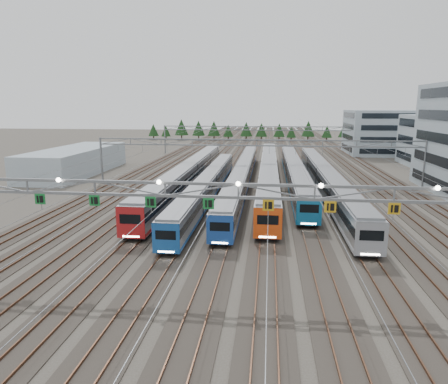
# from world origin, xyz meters

# --- Properties ---
(ground) EXTENTS (400.00, 400.00, 0.00)m
(ground) POSITION_xyz_m (0.00, 0.00, 0.00)
(ground) COLOR #47423A
(ground) RESTS_ON ground
(track_bed) EXTENTS (54.00, 260.00, 5.42)m
(track_bed) POSITION_xyz_m (0.00, 100.00, 1.49)
(track_bed) COLOR #2D2823
(track_bed) RESTS_ON ground
(train_a) EXTENTS (2.93, 59.70, 3.81)m
(train_a) POSITION_xyz_m (-11.25, 37.28, 2.16)
(train_a) COLOR black
(train_a) RESTS_ON ground
(train_b) EXTENTS (2.55, 51.05, 3.32)m
(train_b) POSITION_xyz_m (-6.75, 29.40, 1.91)
(train_b) COLOR black
(train_b) RESTS_ON ground
(train_c) EXTENTS (2.62, 64.03, 3.40)m
(train_c) POSITION_xyz_m (-2.25, 38.75, 1.95)
(train_c) COLOR black
(train_c) RESTS_ON ground
(train_d) EXTENTS (2.87, 66.55, 3.74)m
(train_d) POSITION_xyz_m (2.25, 42.10, 2.12)
(train_d) COLOR black
(train_d) RESTS_ON ground
(train_e) EXTENTS (2.82, 54.81, 3.67)m
(train_e) POSITION_xyz_m (6.75, 41.37, 2.08)
(train_e) COLOR black
(train_e) RESTS_ON ground
(train_f) EXTENTS (2.81, 60.91, 3.66)m
(train_f) POSITION_xyz_m (11.25, 35.58, 2.08)
(train_f) COLOR black
(train_f) RESTS_ON ground
(gantry_near) EXTENTS (56.36, 0.61, 8.08)m
(gantry_near) POSITION_xyz_m (-0.05, -0.12, 7.09)
(gantry_near) COLOR slate
(gantry_near) RESTS_ON ground
(gantry_mid) EXTENTS (56.36, 0.36, 8.00)m
(gantry_mid) POSITION_xyz_m (0.00, 40.00, 6.39)
(gantry_mid) COLOR slate
(gantry_mid) RESTS_ON ground
(gantry_far) EXTENTS (56.36, 0.36, 8.00)m
(gantry_far) POSITION_xyz_m (0.00, 85.00, 6.39)
(gantry_far) COLOR slate
(gantry_far) RESTS_ON ground
(depot_bldg_mid) EXTENTS (14.00, 16.00, 11.50)m
(depot_bldg_mid) POSITION_xyz_m (40.59, 66.33, 5.75)
(depot_bldg_mid) COLOR #9EB1BC
(depot_bldg_mid) RESTS_ON ground
(depot_bldg_north) EXTENTS (22.00, 18.00, 12.33)m
(depot_bldg_north) POSITION_xyz_m (35.56, 89.60, 6.17)
(depot_bldg_north) COLOR #9EB1BC
(depot_bldg_north) RESTS_ON ground
(west_shed) EXTENTS (10.00, 30.00, 5.08)m
(west_shed) POSITION_xyz_m (-36.94, 47.91, 2.54)
(west_shed) COLOR #9EB1BC
(west_shed) RESTS_ON ground
(treeline) EXTENTS (87.50, 5.60, 7.02)m
(treeline) POSITION_xyz_m (-4.05, 130.94, 4.23)
(treeline) COLOR #332114
(treeline) RESTS_ON ground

